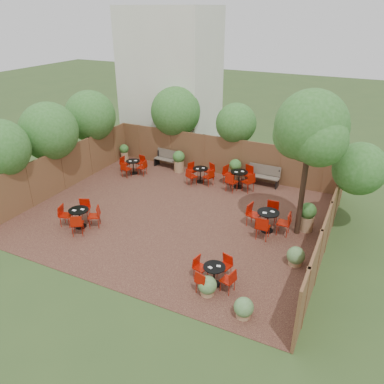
% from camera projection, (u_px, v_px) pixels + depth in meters
% --- Properties ---
extents(ground, '(80.00, 80.00, 0.00)m').
position_uv_depth(ground, '(176.00, 216.00, 16.11)').
color(ground, '#354F23').
rests_on(ground, ground).
extents(courtyard_paving, '(12.00, 10.00, 0.02)m').
position_uv_depth(courtyard_paving, '(176.00, 215.00, 16.10)').
color(courtyard_paving, '#311814').
rests_on(courtyard_paving, ground).
extents(fence_back, '(12.00, 0.08, 2.00)m').
position_uv_depth(fence_back, '(221.00, 156.00, 19.72)').
color(fence_back, brown).
rests_on(fence_back, ground).
extents(fence_left, '(0.08, 10.00, 2.00)m').
position_uv_depth(fence_left, '(63.00, 170.00, 18.04)').
color(fence_left, brown).
rests_on(fence_left, ground).
extents(fence_right, '(0.08, 10.00, 2.00)m').
position_uv_depth(fence_right, '(328.00, 228.00, 13.31)').
color(fence_right, brown).
rests_on(fence_right, ground).
extents(neighbour_building, '(5.00, 4.00, 8.00)m').
position_uv_depth(neighbour_building, '(171.00, 80.00, 22.62)').
color(neighbour_building, silver).
rests_on(neighbour_building, ground).
extents(overhang_foliage, '(15.49, 10.74, 2.67)m').
position_uv_depth(overhang_foliage, '(137.00, 127.00, 18.27)').
color(overhang_foliage, '#2D6520').
rests_on(overhang_foliage, ground).
extents(courtyard_tree, '(2.69, 2.59, 5.50)m').
position_uv_depth(courtyard_tree, '(310.00, 131.00, 13.08)').
color(courtyard_tree, black).
rests_on(courtyard_tree, courtyard_paving).
extents(park_bench_left, '(1.53, 0.61, 0.92)m').
position_uv_depth(park_bench_left, '(168.00, 158.00, 20.80)').
color(park_bench_left, brown).
rests_on(park_bench_left, courtyard_paving).
extents(park_bench_right, '(1.58, 0.51, 0.97)m').
position_uv_depth(park_bench_right, '(264.00, 175.00, 18.68)').
color(park_bench_right, brown).
rests_on(park_bench_right, courtyard_paving).
extents(bistro_tables, '(9.48, 8.77, 0.96)m').
position_uv_depth(bistro_tables, '(193.00, 198.00, 16.55)').
color(bistro_tables, black).
rests_on(bistro_tables, courtyard_paving).
extents(planters, '(11.35, 3.94, 1.17)m').
position_uv_depth(planters, '(215.00, 175.00, 18.47)').
color(planters, '#9B754D').
rests_on(planters, courtyard_paving).
extents(low_shrubs, '(2.66, 3.68, 0.66)m').
position_uv_depth(low_shrubs, '(254.00, 280.00, 11.82)').
color(low_shrubs, '#9B754D').
rests_on(low_shrubs, courtyard_paving).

